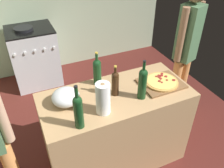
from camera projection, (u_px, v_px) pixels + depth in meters
ground_plane at (90, 116)px, 3.22m from camera, size 3.84×3.57×0.02m
counter at (116, 129)px, 2.39m from camera, size 1.40×0.65×0.90m
cutting_board at (161, 83)px, 2.25m from camera, size 0.40×0.32×0.02m
pizza at (161, 82)px, 2.24m from camera, size 0.32×0.32×0.03m
mixing_bowl at (66, 97)px, 1.97m from camera, size 0.24×0.24×0.15m
paper_towel_roll at (103, 99)px, 1.85m from camera, size 0.12×0.12×0.29m
wine_bottle_amber at (143, 83)px, 2.00m from camera, size 0.08×0.08×0.38m
wine_bottle_green at (97, 71)px, 2.18m from camera, size 0.08×0.08×0.34m
wine_bottle_clear at (78, 110)px, 1.71m from camera, size 0.07×0.07×0.38m
wine_bottle_dark at (115, 82)px, 2.05m from camera, size 0.07×0.07×0.30m
stove at (35, 56)px, 3.62m from camera, size 0.67×0.62×0.96m
person_in_red at (186, 48)px, 2.68m from camera, size 0.35×0.25×1.72m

